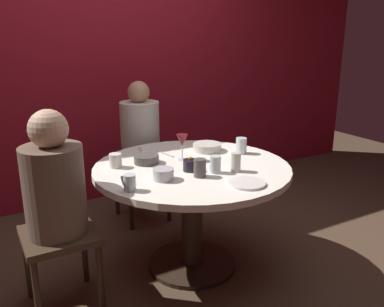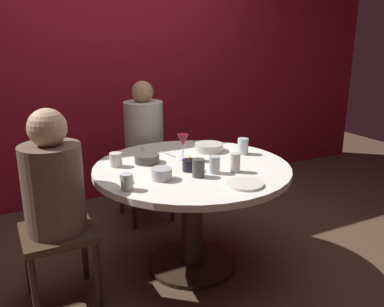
{
  "view_description": "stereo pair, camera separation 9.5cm",
  "coord_description": "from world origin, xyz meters",
  "px_view_note": "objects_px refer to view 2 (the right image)",
  "views": [
    {
      "loc": [
        -1.21,
        -2.16,
        1.55
      ],
      "look_at": [
        0.0,
        0.0,
        0.81
      ],
      "focal_mm": 38.0,
      "sensor_mm": 36.0,
      "label": 1
    },
    {
      "loc": [
        -1.13,
        -2.2,
        1.55
      ],
      "look_at": [
        0.0,
        0.0,
        0.81
      ],
      "focal_mm": 38.0,
      "sensor_mm": 36.0,
      "label": 2
    }
  ],
  "objects_px": {
    "bowl_small_white": "(209,147)",
    "cup_center_front": "(243,146)",
    "seated_diner_back": "(144,136)",
    "dinner_plate": "(245,184)",
    "cup_near_candle": "(198,168)",
    "cell_phone": "(126,179)",
    "bowl_serving_large": "(162,174)",
    "dining_table": "(192,189)",
    "seated_diner_left": "(53,188)",
    "candle_holder": "(189,165)",
    "wine_glass": "(183,141)",
    "cup_far_edge": "(127,182)",
    "cup_by_right_diner": "(116,160)",
    "cup_beside_wine": "(215,165)",
    "bowl_salad_center": "(147,159)"
  },
  "relations": [
    {
      "from": "candle_holder",
      "to": "bowl_salad_center",
      "type": "bearing_deg",
      "value": 122.5
    },
    {
      "from": "candle_holder",
      "to": "wine_glass",
      "type": "xyz_separation_m",
      "value": [
        0.06,
        0.22,
        0.09
      ]
    },
    {
      "from": "cup_by_right_diner",
      "to": "seated_diner_left",
      "type": "bearing_deg",
      "value": -153.95
    },
    {
      "from": "dinner_plate",
      "to": "bowl_salad_center",
      "type": "xyz_separation_m",
      "value": [
        -0.34,
        0.64,
        0.02
      ]
    },
    {
      "from": "cup_by_right_diner",
      "to": "cell_phone",
      "type": "bearing_deg",
      "value": -94.72
    },
    {
      "from": "bowl_serving_large",
      "to": "bowl_small_white",
      "type": "bearing_deg",
      "value": 36.09
    },
    {
      "from": "seated_diner_left",
      "to": "cup_beside_wine",
      "type": "height_order",
      "value": "seated_diner_left"
    },
    {
      "from": "bowl_small_white",
      "to": "dinner_plate",
      "type": "bearing_deg",
      "value": -102.84
    },
    {
      "from": "seated_diner_back",
      "to": "wine_glass",
      "type": "relative_size",
      "value": 6.69
    },
    {
      "from": "bowl_small_white",
      "to": "cup_center_front",
      "type": "relative_size",
      "value": 1.83
    },
    {
      "from": "cup_near_candle",
      "to": "cup_center_front",
      "type": "bearing_deg",
      "value": 28.7
    },
    {
      "from": "cup_near_candle",
      "to": "cup_beside_wine",
      "type": "bearing_deg",
      "value": 7.15
    },
    {
      "from": "cup_center_front",
      "to": "cell_phone",
      "type": "bearing_deg",
      "value": -171.39
    },
    {
      "from": "seated_diner_back",
      "to": "bowl_serving_large",
      "type": "distance_m",
      "value": 1.05
    },
    {
      "from": "dinner_plate",
      "to": "cup_near_candle",
      "type": "distance_m",
      "value": 0.3
    },
    {
      "from": "seated_diner_left",
      "to": "bowl_serving_large",
      "type": "xyz_separation_m",
      "value": [
        0.58,
        -0.15,
        0.04
      ]
    },
    {
      "from": "cell_phone",
      "to": "cup_by_right_diner",
      "type": "xyz_separation_m",
      "value": [
        0.02,
        0.27,
        0.04
      ]
    },
    {
      "from": "bowl_serving_large",
      "to": "cup_beside_wine",
      "type": "relative_size",
      "value": 1.16
    },
    {
      "from": "dining_table",
      "to": "bowl_small_white",
      "type": "height_order",
      "value": "bowl_small_white"
    },
    {
      "from": "seated_diner_back",
      "to": "bowl_small_white",
      "type": "xyz_separation_m",
      "value": [
        0.26,
        -0.63,
        0.03
      ]
    },
    {
      "from": "bowl_salad_center",
      "to": "cup_by_right_diner",
      "type": "relative_size",
      "value": 1.83
    },
    {
      "from": "bowl_small_white",
      "to": "cup_far_edge",
      "type": "xyz_separation_m",
      "value": [
        -0.76,
        -0.45,
        0.02
      ]
    },
    {
      "from": "cell_phone",
      "to": "bowl_small_white",
      "type": "distance_m",
      "value": 0.78
    },
    {
      "from": "cell_phone",
      "to": "bowl_serving_large",
      "type": "bearing_deg",
      "value": 171.32
    },
    {
      "from": "seated_diner_left",
      "to": "cup_center_front",
      "type": "distance_m",
      "value": 1.3
    },
    {
      "from": "cell_phone",
      "to": "cup_center_front",
      "type": "height_order",
      "value": "cup_center_front"
    },
    {
      "from": "wine_glass",
      "to": "cup_near_candle",
      "type": "bearing_deg",
      "value": -100.95
    },
    {
      "from": "cup_beside_wine",
      "to": "wine_glass",
      "type": "bearing_deg",
      "value": 99.27
    },
    {
      "from": "wine_glass",
      "to": "bowl_small_white",
      "type": "relative_size",
      "value": 0.86
    },
    {
      "from": "candle_holder",
      "to": "cup_near_candle",
      "type": "bearing_deg",
      "value": -90.47
    },
    {
      "from": "bowl_serving_large",
      "to": "cup_near_candle",
      "type": "relative_size",
      "value": 1.14
    },
    {
      "from": "cell_phone",
      "to": "dinner_plate",
      "type": "bearing_deg",
      "value": 160.4
    },
    {
      "from": "seated_diner_left",
      "to": "bowl_small_white",
      "type": "height_order",
      "value": "seated_diner_left"
    },
    {
      "from": "dinner_plate",
      "to": "cup_far_edge",
      "type": "distance_m",
      "value": 0.65
    },
    {
      "from": "dining_table",
      "to": "seated_diner_left",
      "type": "xyz_separation_m",
      "value": [
        -0.86,
        0.0,
        0.16
      ]
    },
    {
      "from": "wine_glass",
      "to": "cell_phone",
      "type": "distance_m",
      "value": 0.52
    },
    {
      "from": "bowl_small_white",
      "to": "cup_near_candle",
      "type": "height_order",
      "value": "cup_near_candle"
    },
    {
      "from": "dining_table",
      "to": "candle_holder",
      "type": "relative_size",
      "value": 13.49
    },
    {
      "from": "wine_glass",
      "to": "cup_center_front",
      "type": "distance_m",
      "value": 0.44
    },
    {
      "from": "wine_glass",
      "to": "bowl_serving_large",
      "type": "distance_m",
      "value": 0.41
    },
    {
      "from": "seated_diner_back",
      "to": "cup_far_edge",
      "type": "relative_size",
      "value": 12.95
    },
    {
      "from": "cup_by_right_diner",
      "to": "cup_beside_wine",
      "type": "distance_m",
      "value": 0.63
    },
    {
      "from": "dining_table",
      "to": "cup_center_front",
      "type": "height_order",
      "value": "cup_center_front"
    },
    {
      "from": "dining_table",
      "to": "seated_diner_back",
      "type": "relative_size",
      "value": 1.07
    },
    {
      "from": "bowl_small_white",
      "to": "cup_by_right_diner",
      "type": "bearing_deg",
      "value": -177.05
    },
    {
      "from": "cup_near_candle",
      "to": "cup_center_front",
      "type": "height_order",
      "value": "cup_center_front"
    },
    {
      "from": "candle_holder",
      "to": "dinner_plate",
      "type": "xyz_separation_m",
      "value": [
        0.16,
        -0.36,
        -0.03
      ]
    },
    {
      "from": "cup_far_edge",
      "to": "seated_diner_left",
      "type": "bearing_deg",
      "value": 148.98
    },
    {
      "from": "wine_glass",
      "to": "cup_beside_wine",
      "type": "distance_m",
      "value": 0.34
    },
    {
      "from": "seated_diner_back",
      "to": "cup_center_front",
      "type": "bearing_deg",
      "value": 28.55
    }
  ]
}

